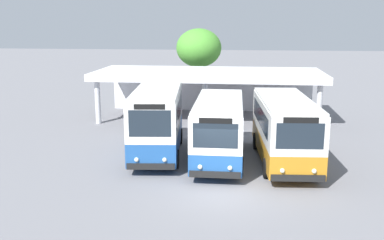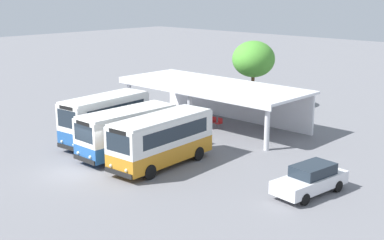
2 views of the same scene
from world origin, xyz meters
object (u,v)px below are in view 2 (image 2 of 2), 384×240
(city_bus_nearest_orange, at_px, (105,118))
(waiting_chair_end_by_column, at_px, (201,118))
(waiting_chair_fourth_seat, at_px, (219,122))
(city_bus_second_in_row, at_px, (128,130))
(city_bus_middle_cream, at_px, (162,138))
(waiting_chair_middle_seat, at_px, (213,121))
(waiting_chair_second_from_end, at_px, (207,120))
(parked_car_flank, at_px, (311,179))

(city_bus_nearest_orange, height_order, waiting_chair_end_by_column, city_bus_nearest_orange)
(waiting_chair_fourth_seat, bearing_deg, city_bus_second_in_row, -90.38)
(city_bus_middle_cream, bearing_deg, waiting_chair_middle_seat, 112.37)
(city_bus_second_in_row, height_order, waiting_chair_second_from_end, city_bus_second_in_row)
(waiting_chair_middle_seat, bearing_deg, waiting_chair_fourth_seat, 1.42)
(parked_car_flank, relative_size, waiting_chair_end_by_column, 5.55)
(waiting_chair_end_by_column, relative_size, waiting_chair_fourth_seat, 1.00)
(city_bus_nearest_orange, relative_size, city_bus_second_in_row, 0.98)
(city_bus_nearest_orange, xyz_separation_m, waiting_chair_end_by_column, (1.33, 8.61, -1.38))
(parked_car_flank, distance_m, waiting_chair_fourth_seat, 14.05)
(waiting_chair_end_by_column, bearing_deg, waiting_chair_middle_seat, 2.71)
(city_bus_middle_cream, bearing_deg, waiting_chair_fourth_seat, 108.83)
(city_bus_nearest_orange, distance_m, city_bus_middle_cream, 6.41)
(city_bus_second_in_row, distance_m, waiting_chair_fourth_seat, 9.33)
(parked_car_flank, xyz_separation_m, waiting_chair_second_from_end, (-13.59, 6.76, -0.31))
(city_bus_second_in_row, relative_size, parked_car_flank, 1.50)
(waiting_chair_second_from_end, bearing_deg, city_bus_middle_cream, -64.28)
(city_bus_middle_cream, distance_m, waiting_chair_fourth_seat, 9.79)
(parked_car_flank, bearing_deg, city_bus_second_in_row, -168.66)
(waiting_chair_second_from_end, height_order, waiting_chair_middle_seat, same)
(waiting_chair_middle_seat, height_order, waiting_chair_fourth_seat, same)
(parked_car_flank, relative_size, waiting_chair_fourth_seat, 5.55)
(city_bus_nearest_orange, distance_m, waiting_chair_fourth_seat, 9.38)
(city_bus_nearest_orange, bearing_deg, waiting_chair_end_by_column, 81.21)
(city_bus_middle_cream, relative_size, waiting_chair_end_by_column, 8.74)
(city_bus_second_in_row, bearing_deg, waiting_chair_fourth_seat, 89.62)
(waiting_chair_second_from_end, bearing_deg, city_bus_nearest_orange, -102.82)
(city_bus_middle_cream, bearing_deg, waiting_chair_end_by_column, 119.04)
(city_bus_second_in_row, height_order, waiting_chair_end_by_column, city_bus_second_in_row)
(city_bus_nearest_orange, relative_size, waiting_chair_middle_seat, 8.14)
(waiting_chair_second_from_end, bearing_deg, waiting_chair_middle_seat, 0.17)
(city_bus_middle_cream, xyz_separation_m, waiting_chair_middle_seat, (-3.77, 9.17, -1.25))
(city_bus_second_in_row, height_order, parked_car_flank, city_bus_second_in_row)
(waiting_chair_second_from_end, bearing_deg, parked_car_flank, -26.44)
(city_bus_nearest_orange, relative_size, parked_car_flank, 1.47)
(parked_car_flank, bearing_deg, waiting_chair_middle_seat, 152.43)
(waiting_chair_end_by_column, distance_m, waiting_chair_fourth_seat, 1.93)
(city_bus_nearest_orange, bearing_deg, parked_car_flank, 7.02)
(city_bus_nearest_orange, relative_size, waiting_chair_end_by_column, 8.14)
(city_bus_middle_cream, distance_m, parked_car_flank, 9.53)
(city_bus_second_in_row, bearing_deg, waiting_chair_second_from_end, 97.52)
(parked_car_flank, height_order, waiting_chair_end_by_column, parked_car_flank)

